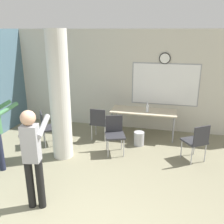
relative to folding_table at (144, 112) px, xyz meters
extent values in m
cube|color=beige|center=(-0.39, 0.60, 0.72)|extent=(8.00, 0.12, 2.80)
cylinder|color=black|center=(0.45, 0.52, 1.37)|extent=(0.30, 0.03, 0.30)
cylinder|color=white|center=(0.45, 0.51, 1.37)|extent=(0.25, 0.01, 0.25)
cube|color=#99999E|center=(0.50, 0.53, 0.67)|extent=(1.82, 0.01, 1.16)
cube|color=white|center=(0.50, 0.53, 0.67)|extent=(1.76, 0.02, 1.10)
cylinder|color=silver|center=(-1.64, -1.57, 0.72)|extent=(0.44, 0.44, 2.80)
cube|color=beige|center=(0.00, 0.00, 0.03)|extent=(1.72, 0.67, 0.03)
cylinder|color=gray|center=(-0.80, -0.27, -0.33)|extent=(0.04, 0.04, 0.70)
cylinder|color=gray|center=(0.80, -0.27, -0.33)|extent=(0.04, 0.04, 0.70)
cylinder|color=gray|center=(-0.80, 0.27, -0.33)|extent=(0.04, 0.04, 0.70)
cylinder|color=gray|center=(0.80, 0.27, -0.33)|extent=(0.04, 0.04, 0.70)
cylinder|color=silver|center=(0.10, -0.10, 0.15)|extent=(0.07, 0.07, 0.20)
cylinder|color=silver|center=(0.10, -0.10, 0.29)|extent=(0.03, 0.03, 0.09)
cylinder|color=#B2B2B7|center=(-0.03, -0.60, -0.51)|extent=(0.26, 0.26, 0.35)
cube|color=#2D2D33|center=(-2.18, -1.07, -0.23)|extent=(0.61, 0.61, 0.04)
cube|color=#2D2D33|center=(-2.35, -1.18, -0.01)|extent=(0.25, 0.35, 0.40)
cylinder|color=#B7B7BC|center=(-1.93, -1.12, -0.46)|extent=(0.02, 0.02, 0.43)
cylinder|color=#B7B7BC|center=(-2.13, -0.82, -0.46)|extent=(0.02, 0.02, 0.43)
cylinder|color=#B7B7BC|center=(-2.23, -1.32, -0.46)|extent=(0.02, 0.02, 0.43)
cylinder|color=#B7B7BC|center=(-2.43, -1.02, -0.46)|extent=(0.02, 0.02, 0.43)
cube|color=#2D2D33|center=(-0.51, -1.18, -0.23)|extent=(0.56, 0.56, 0.04)
cube|color=#2D2D33|center=(-0.58, -0.99, -0.01)|extent=(0.38, 0.16, 0.40)
cylinder|color=#B7B7BC|center=(-0.62, -1.41, -0.46)|extent=(0.02, 0.02, 0.43)
cylinder|color=#B7B7BC|center=(-0.28, -1.29, -0.46)|extent=(0.02, 0.02, 0.43)
cylinder|color=#B7B7BC|center=(-0.74, -1.07, -0.46)|extent=(0.02, 0.02, 0.43)
cylinder|color=#B7B7BC|center=(-0.40, -0.95, -0.46)|extent=(0.02, 0.02, 0.43)
cube|color=#2D2D33|center=(1.24, -1.06, -0.23)|extent=(0.61, 0.61, 0.04)
cube|color=#2D2D33|center=(1.36, -1.23, -0.01)|extent=(0.34, 0.25, 0.40)
cylinder|color=#B7B7BC|center=(1.29, -0.81, -0.46)|extent=(0.02, 0.02, 0.43)
cylinder|color=#B7B7BC|center=(0.99, -1.02, -0.46)|extent=(0.02, 0.02, 0.43)
cylinder|color=#B7B7BC|center=(1.49, -1.11, -0.46)|extent=(0.02, 0.02, 0.43)
cylinder|color=#B7B7BC|center=(1.20, -1.31, -0.46)|extent=(0.02, 0.02, 0.43)
cube|color=#2D2D33|center=(-1.09, -0.43, -0.23)|extent=(0.44, 0.44, 0.04)
cube|color=#2D2D33|center=(-1.09, -0.63, -0.01)|extent=(0.40, 0.03, 0.40)
cylinder|color=#B7B7BC|center=(-0.91, -0.25, -0.46)|extent=(0.02, 0.02, 0.43)
cylinder|color=#B7B7BC|center=(-1.27, -0.25, -0.46)|extent=(0.02, 0.02, 0.43)
cylinder|color=#B7B7BC|center=(-0.91, -0.61, -0.46)|extent=(0.02, 0.02, 0.43)
cylinder|color=#B7B7BC|center=(-1.27, -0.61, -0.46)|extent=(0.02, 0.02, 0.43)
cylinder|color=#1E2338|center=(-2.61, -2.44, -0.28)|extent=(0.12, 0.12, 0.80)
cylinder|color=#4C8C59|center=(-2.47, -2.25, 0.59)|extent=(0.28, 0.49, 0.23)
cylinder|color=#4C8C59|center=(-2.71, -2.15, 0.59)|extent=(0.28, 0.49, 0.23)
cylinder|color=black|center=(-1.26, -3.28, -0.26)|extent=(0.12, 0.12, 0.84)
cylinder|color=black|center=(-1.42, -3.31, -0.26)|extent=(0.12, 0.12, 0.84)
cube|color=#99999E|center=(-1.34, -3.29, 0.46)|extent=(0.28, 0.24, 0.59)
sphere|color=tan|center=(-1.34, -3.29, 0.87)|extent=(0.23, 0.23, 0.23)
cylinder|color=#99999E|center=(-1.25, -3.04, 0.65)|extent=(0.19, 0.53, 0.24)
cylinder|color=#99999E|center=(-1.51, -3.09, 0.65)|extent=(0.19, 0.53, 0.24)
cube|color=white|center=(-1.56, -2.85, 0.66)|extent=(0.06, 0.13, 0.04)
camera|label=1|loc=(0.66, -6.33, 2.09)|focal=40.00mm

